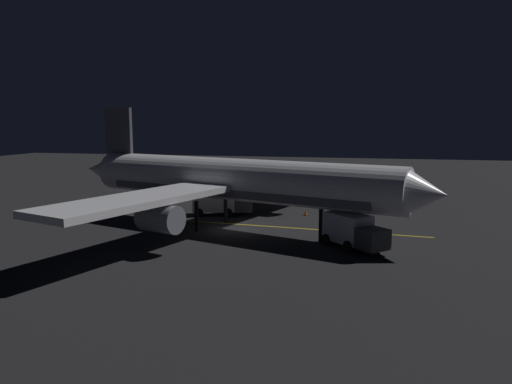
{
  "coord_description": "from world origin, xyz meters",
  "views": [
    {
      "loc": [
        40.86,
        11.52,
        9.64
      ],
      "look_at": [
        0.0,
        2.0,
        3.5
      ],
      "focal_mm": 33.76,
      "sensor_mm": 36.0,
      "label": 1
    }
  ],
  "objects_px": {
    "airliner": "(229,181)",
    "traffic_cone_near_right": "(363,222)",
    "traffic_cone_near_left": "(306,213)",
    "catering_truck": "(221,204)",
    "baggage_truck": "(353,232)",
    "ground_crew_worker": "(357,218)"
  },
  "relations": [
    {
      "from": "airliner",
      "to": "baggage_truck",
      "type": "relative_size",
      "value": 6.85
    },
    {
      "from": "baggage_truck",
      "to": "traffic_cone_near_left",
      "type": "bearing_deg",
      "value": -157.47
    },
    {
      "from": "traffic_cone_near_left",
      "to": "traffic_cone_near_right",
      "type": "xyz_separation_m",
      "value": [
        3.11,
        5.88,
        0.0
      ]
    },
    {
      "from": "baggage_truck",
      "to": "traffic_cone_near_right",
      "type": "bearing_deg",
      "value": 175.45
    },
    {
      "from": "airliner",
      "to": "traffic_cone_near_left",
      "type": "bearing_deg",
      "value": 142.99
    },
    {
      "from": "baggage_truck",
      "to": "catering_truck",
      "type": "distance_m",
      "value": 17.38
    },
    {
      "from": "catering_truck",
      "to": "traffic_cone_near_right",
      "type": "height_order",
      "value": "catering_truck"
    },
    {
      "from": "airliner",
      "to": "traffic_cone_near_right",
      "type": "height_order",
      "value": "airliner"
    },
    {
      "from": "baggage_truck",
      "to": "catering_truck",
      "type": "height_order",
      "value": "baggage_truck"
    },
    {
      "from": "airliner",
      "to": "baggage_truck",
      "type": "distance_m",
      "value": 12.37
    },
    {
      "from": "catering_truck",
      "to": "traffic_cone_near_left",
      "type": "bearing_deg",
      "value": 101.97
    },
    {
      "from": "airliner",
      "to": "traffic_cone_near_right",
      "type": "distance_m",
      "value": 13.47
    },
    {
      "from": "traffic_cone_near_left",
      "to": "traffic_cone_near_right",
      "type": "relative_size",
      "value": 1.0
    },
    {
      "from": "airliner",
      "to": "traffic_cone_near_right",
      "type": "relative_size",
      "value": 66.18
    },
    {
      "from": "airliner",
      "to": "traffic_cone_near_left",
      "type": "distance_m",
      "value": 10.78
    },
    {
      "from": "ground_crew_worker",
      "to": "traffic_cone_near_left",
      "type": "distance_m",
      "value": 7.21
    },
    {
      "from": "airliner",
      "to": "catering_truck",
      "type": "height_order",
      "value": "airliner"
    },
    {
      "from": "baggage_truck",
      "to": "ground_crew_worker",
      "type": "bearing_deg",
      "value": 178.87
    },
    {
      "from": "ground_crew_worker",
      "to": "traffic_cone_near_right",
      "type": "bearing_deg",
      "value": 161.38
    },
    {
      "from": "baggage_truck",
      "to": "traffic_cone_near_right",
      "type": "relative_size",
      "value": 9.67
    },
    {
      "from": "traffic_cone_near_right",
      "to": "airliner",
      "type": "bearing_deg",
      "value": -67.81
    },
    {
      "from": "traffic_cone_near_right",
      "to": "ground_crew_worker",
      "type": "bearing_deg",
      "value": -18.62
    }
  ]
}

